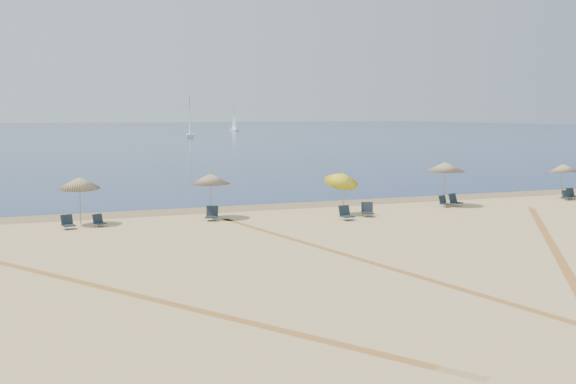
# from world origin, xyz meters

# --- Properties ---
(ground) EXTENTS (160.00, 160.00, 0.00)m
(ground) POSITION_xyz_m (0.00, 0.00, 0.00)
(ground) COLOR tan
(ground) RESTS_ON ground
(ocean) EXTENTS (500.00, 500.00, 0.00)m
(ocean) POSITION_xyz_m (0.00, 225.00, 0.01)
(ocean) COLOR #0C2151
(ocean) RESTS_ON ground
(wet_sand) EXTENTS (500.00, 500.00, 0.00)m
(wet_sand) POSITION_xyz_m (0.00, 24.00, 0.00)
(wet_sand) COLOR olive
(wet_sand) RESTS_ON ground
(umbrella_1) EXTENTS (1.98, 2.02, 2.44)m
(umbrella_1) POSITION_xyz_m (-10.44, 21.14, 2.07)
(umbrella_1) COLOR gray
(umbrella_1) RESTS_ON ground
(umbrella_2) EXTENTS (2.05, 2.05, 2.40)m
(umbrella_2) POSITION_xyz_m (-3.94, 20.94, 2.06)
(umbrella_2) COLOR gray
(umbrella_2) RESTS_ON ground
(umbrella_3) EXTENTS (1.86, 1.93, 2.62)m
(umbrella_3) POSITION_xyz_m (2.96, 19.64, 1.99)
(umbrella_3) COLOR gray
(umbrella_3) RESTS_ON ground
(umbrella_4) EXTENTS (2.28, 2.28, 2.65)m
(umbrella_4) POSITION_xyz_m (10.14, 20.68, 2.30)
(umbrella_4) COLOR gray
(umbrella_4) RESTS_ON ground
(umbrella_5) EXTENTS (2.09, 2.14, 2.32)m
(umbrella_5) POSITION_xyz_m (19.12, 20.84, 1.94)
(umbrella_5) COLOR gray
(umbrella_5) RESTS_ON ground
(chair_2) EXTENTS (0.69, 0.76, 0.66)m
(chair_2) POSITION_xyz_m (-11.09, 20.07, 0.29)
(chair_2) COLOR black
(chair_2) RESTS_ON ground
(chair_3) EXTENTS (0.67, 0.72, 0.59)m
(chair_3) POSITION_xyz_m (-9.65, 20.26, 0.26)
(chair_3) COLOR black
(chair_3) RESTS_ON ground
(chair_4) EXTENTS (0.82, 0.88, 0.73)m
(chair_4) POSITION_xyz_m (-4.10, 20.13, 0.32)
(chair_4) COLOR black
(chair_4) RESTS_ON ground
(chair_5) EXTENTS (0.66, 0.76, 0.73)m
(chair_5) POSITION_xyz_m (2.36, 17.86, 0.32)
(chair_5) COLOR black
(chair_5) RESTS_ON ground
(chair_6) EXTENTS (0.85, 0.91, 0.74)m
(chair_6) POSITION_xyz_m (3.94, 18.55, 0.33)
(chair_6) COLOR black
(chair_6) RESTS_ON ground
(chair_7) EXTENTS (0.68, 0.75, 0.65)m
(chair_7) POSITION_xyz_m (9.84, 20.21, 0.29)
(chair_7) COLOR black
(chair_7) RESTS_ON ground
(chair_8) EXTENTS (0.75, 0.83, 0.71)m
(chair_8) POSITION_xyz_m (10.68, 20.38, 0.31)
(chair_8) COLOR black
(chair_8) RESTS_ON ground
(chair_9) EXTENTS (0.61, 0.68, 0.61)m
(chair_9) POSITION_xyz_m (18.88, 20.14, 0.27)
(chair_9) COLOR black
(chair_9) RESTS_ON ground
(chair_10) EXTENTS (0.58, 0.68, 0.67)m
(chair_10) POSITION_xyz_m (19.60, 20.51, 0.30)
(chair_10) COLOR black
(chair_10) RESTS_ON ground
(sailboat_0) EXTENTS (1.85, 5.03, 7.31)m
(sailboat_0) POSITION_xyz_m (46.67, 191.95, 2.21)
(sailboat_0) COLOR white
(sailboat_0) RESTS_ON ocean
(sailboat_2) EXTENTS (2.78, 6.51, 9.41)m
(sailboat_2) POSITION_xyz_m (21.61, 142.36, 2.85)
(sailboat_2) COLOR white
(sailboat_2) RESTS_ON ocean
(tire_tracks) EXTENTS (57.39, 43.22, 0.00)m
(tire_tracks) POSITION_xyz_m (-2.18, 8.10, 0.00)
(tire_tracks) COLOR tan
(tire_tracks) RESTS_ON ground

